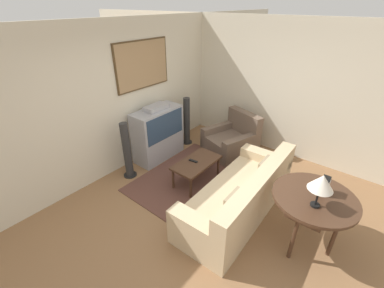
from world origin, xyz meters
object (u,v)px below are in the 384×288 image
object	(u,v)px
coffee_table	(197,164)
console_table	(314,201)
mantel_clock	(324,185)
table_lamp	(322,183)
tv	(158,133)
couch	(240,197)
armchair	(232,141)
speaker_tower_right	(187,122)
speaker_tower_left	(127,152)

from	to	relation	value
coffee_table	console_table	size ratio (longest dim) A/B	0.89
coffee_table	mantel_clock	size ratio (longest dim) A/B	3.98
coffee_table	table_lamp	distance (m)	2.17
tv	couch	xyz separation A→B (m)	(-0.38, -2.16, -0.25)
armchair	speaker_tower_right	distance (m)	1.10
couch	coffee_table	distance (m)	1.02
armchair	table_lamp	world-z (taller)	table_lamp
mantel_clock	speaker_tower_right	bearing A→B (deg)	71.40
tv	mantel_clock	xyz separation A→B (m)	(-0.21, -3.17, 0.37)
tv	speaker_tower_right	size ratio (longest dim) A/B	1.06
table_lamp	speaker_tower_right	size ratio (longest dim) A/B	0.41
armchair	speaker_tower_right	world-z (taller)	speaker_tower_right
console_table	mantel_clock	world-z (taller)	mantel_clock
coffee_table	table_lamp	size ratio (longest dim) A/B	2.07
speaker_tower_left	coffee_table	bearing A→B (deg)	-59.85
tv	speaker_tower_left	distance (m)	0.84
speaker_tower_left	speaker_tower_right	size ratio (longest dim) A/B	1.00
speaker_tower_right	table_lamp	bearing A→B (deg)	-113.43
armchair	speaker_tower_left	xyz separation A→B (m)	(-1.96, 1.03, 0.24)
tv	console_table	size ratio (longest dim) A/B	1.13
table_lamp	mantel_clock	bearing A→B (deg)	-0.25
couch	coffee_table	world-z (taller)	couch
table_lamp	couch	bearing A→B (deg)	82.81
couch	speaker_tower_left	distance (m)	2.16
armchair	console_table	distance (m)	2.55
speaker_tower_right	coffee_table	bearing A→B (deg)	-133.40
armchair	mantel_clock	world-z (taller)	mantel_clock
console_table	mantel_clock	xyz separation A→B (m)	(0.13, -0.04, 0.19)
tv	speaker_tower_left	world-z (taller)	tv
speaker_tower_right	armchair	bearing A→B (deg)	-74.75
couch	speaker_tower_right	distance (m)	2.44
table_lamp	console_table	bearing A→B (deg)	13.00
armchair	console_table	size ratio (longest dim) A/B	1.13
console_table	speaker_tower_left	bearing A→B (deg)	99.31
table_lamp	speaker_tower_right	xyz separation A→B (m)	(1.35, 3.12, -0.62)
table_lamp	speaker_tower_left	world-z (taller)	table_lamp
table_lamp	speaker_tower_left	xyz separation A→B (m)	(-0.33, 3.12, -0.62)
coffee_table	speaker_tower_left	world-z (taller)	speaker_tower_left
couch	speaker_tower_left	bearing A→B (deg)	-79.28
tv	coffee_table	distance (m)	1.19
mantel_clock	speaker_tower_right	distance (m)	3.31
mantel_clock	tv	bearing A→B (deg)	86.27
speaker_tower_right	tv	bearing A→B (deg)	176.12
tv	armchair	distance (m)	1.59
coffee_table	speaker_tower_left	bearing A→B (deg)	120.15
armchair	mantel_clock	size ratio (longest dim) A/B	5.06
console_table	table_lamp	world-z (taller)	table_lamp
couch	mantel_clock	bearing A→B (deg)	97.99
console_table	coffee_table	bearing A→B (deg)	86.05
table_lamp	tv	bearing A→B (deg)	80.89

